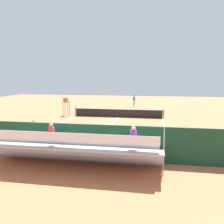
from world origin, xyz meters
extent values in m
plane|color=#CC7047|center=(0.00, 0.00, 0.00)|extent=(60.00, 60.00, 0.00)
cube|color=white|center=(0.00, -11.00, 0.00)|extent=(10.00, 0.10, 0.01)
cube|color=white|center=(0.00, 11.00, 0.00)|extent=(10.00, 0.10, 0.01)
cube|color=white|center=(-5.00, 0.00, 0.00)|extent=(0.10, 22.00, 0.01)
cube|color=white|center=(5.00, 0.00, 0.00)|extent=(0.10, 22.00, 0.01)
cube|color=white|center=(0.00, -6.05, 0.00)|extent=(7.50, 0.10, 0.01)
cube|color=white|center=(0.00, 6.05, 0.00)|extent=(7.50, 0.10, 0.01)
cube|color=white|center=(0.00, 0.00, 0.00)|extent=(0.10, 12.10, 0.01)
cube|color=white|center=(0.00, -11.00, 0.00)|extent=(0.10, 0.30, 0.01)
cube|color=black|center=(0.00, 0.00, 0.46)|extent=(10.00, 0.02, 0.91)
cube|color=white|center=(0.00, 0.00, 0.94)|extent=(10.00, 0.04, 0.06)
cylinder|color=#2D5133|center=(-5.10, 0.00, 0.54)|extent=(0.10, 0.10, 1.07)
cylinder|color=#2D5133|center=(5.10, 0.00, 0.54)|extent=(0.10, 0.10, 1.07)
cube|color=#194228|center=(0.00, 14.00, 1.00)|extent=(18.00, 0.16, 2.00)
cube|color=#9EA0A5|center=(0.00, 14.35, 0.23)|extent=(9.00, 0.10, 0.45)
cube|color=#9EA0A5|center=(0.00, 14.70, 0.41)|extent=(9.00, 0.80, 0.08)
cube|color=#9EA0A5|center=(0.00, 14.32, 0.23)|extent=(9.00, 0.04, 0.45)
cube|color=silver|center=(0.00, 14.80, 0.83)|extent=(8.60, 0.36, 0.04)
cube|color=silver|center=(0.00, 14.98, 1.03)|extent=(8.60, 0.03, 0.36)
cube|color=#9EA0A5|center=(0.00, 15.50, 0.86)|extent=(9.00, 0.80, 0.08)
cube|color=#9EA0A5|center=(0.00, 15.12, 0.68)|extent=(9.00, 0.04, 0.45)
cube|color=silver|center=(0.00, 15.60, 1.28)|extent=(8.60, 0.36, 0.04)
cube|color=silver|center=(0.00, 15.78, 1.48)|extent=(8.60, 0.03, 0.36)
cube|color=#9EA0A5|center=(0.00, 16.30, 1.31)|extent=(9.00, 0.80, 0.08)
cube|color=#9EA0A5|center=(0.00, 15.92, 1.12)|extent=(9.00, 0.04, 0.45)
cube|color=silver|center=(0.00, 16.40, 1.73)|extent=(8.60, 0.36, 0.04)
cube|color=silver|center=(0.00, 16.58, 1.93)|extent=(8.60, 0.03, 0.36)
cylinder|color=#9EA0A5|center=(-4.50, 15.50, 1.18)|extent=(0.06, 0.06, 2.35)
cube|color=#2D2D33|center=(0.71, 16.23, 1.77)|extent=(0.32, 0.40, 0.12)
cylinder|color=red|center=(0.71, 16.35, 2.06)|extent=(0.30, 0.30, 0.45)
sphere|color=tan|center=(0.71, 16.35, 2.38)|extent=(0.20, 0.20, 0.20)
cube|color=#2D2D33|center=(-1.32, 14.63, 0.87)|extent=(0.32, 0.40, 0.12)
cylinder|color=white|center=(-1.32, 14.75, 1.16)|extent=(0.30, 0.30, 0.45)
sphere|color=brown|center=(-1.32, 14.75, 1.48)|extent=(0.20, 0.20, 0.20)
cube|color=#2D2D33|center=(-3.13, 16.23, 1.77)|extent=(0.32, 0.40, 0.12)
cylinder|color=purple|center=(-3.13, 16.35, 2.06)|extent=(0.30, 0.30, 0.45)
sphere|color=beige|center=(-3.13, 16.35, 2.38)|extent=(0.20, 0.20, 0.20)
cube|color=#2D2D33|center=(-3.06, 14.63, 0.87)|extent=(0.32, 0.40, 0.12)
cylinder|color=#9399A3|center=(-3.06, 14.75, 1.16)|extent=(0.30, 0.30, 0.45)
sphere|color=tan|center=(-3.06, 14.75, 1.48)|extent=(0.20, 0.20, 0.20)
cube|color=#2D2D33|center=(1.42, 14.63, 0.87)|extent=(0.32, 0.40, 0.12)
cylinder|color=purple|center=(1.42, 14.75, 1.16)|extent=(0.30, 0.30, 0.45)
sphere|color=brown|center=(1.42, 14.75, 1.48)|extent=(0.20, 0.20, 0.20)
cylinder|color=olive|center=(5.90, -0.32, 0.80)|extent=(0.07, 0.07, 1.60)
cylinder|color=olive|center=(6.50, -0.32, 0.80)|extent=(0.07, 0.07, 1.60)
cylinder|color=olive|center=(5.90, 0.28, 0.80)|extent=(0.07, 0.07, 1.60)
cylinder|color=olive|center=(6.50, 0.28, 0.80)|extent=(0.07, 0.07, 1.60)
cube|color=olive|center=(6.20, -0.02, 1.63)|extent=(0.56, 0.56, 0.06)
cube|color=olive|center=(6.20, 0.22, 1.90)|extent=(0.56, 0.06, 0.48)
cube|color=olive|center=(5.94, -0.02, 1.78)|extent=(0.04, 0.48, 0.04)
cube|color=olive|center=(6.46, -0.02, 1.78)|extent=(0.04, 0.48, 0.04)
cube|color=#234C2D|center=(-1.99, 13.20, 0.45)|extent=(1.80, 0.40, 0.05)
cylinder|color=#234C2D|center=(-2.74, 13.20, 0.23)|extent=(0.06, 0.06, 0.45)
cylinder|color=#234C2D|center=(-1.24, 13.20, 0.23)|extent=(0.06, 0.06, 0.45)
cube|color=#234C2D|center=(-1.99, 13.38, 0.75)|extent=(1.80, 0.04, 0.36)
cube|color=black|center=(0.08, 13.40, 0.18)|extent=(0.90, 0.36, 0.36)
cylinder|color=navy|center=(-0.91, -11.12, 0.42)|extent=(0.14, 0.14, 0.85)
cylinder|color=navy|center=(-0.90, -10.90, 0.42)|extent=(0.14, 0.14, 0.85)
cylinder|color=blue|center=(-0.91, -11.01, 1.15)|extent=(0.37, 0.37, 0.60)
sphere|color=#8C6647|center=(-0.91, -11.01, 1.56)|extent=(0.22, 0.22, 0.22)
cylinder|color=#8C6647|center=(-0.90, -10.79, 1.65)|extent=(0.25, 0.10, 0.55)
cylinder|color=#8C6647|center=(-0.91, -11.23, 1.18)|extent=(0.09, 0.09, 0.50)
cylinder|color=black|center=(0.07, -10.55, 0.01)|extent=(0.09, 0.28, 0.03)
torus|color=#D8CC4C|center=(0.13, -10.81, 0.01)|extent=(0.37, 0.37, 0.02)
cylinder|color=white|center=(0.13, -10.81, 0.01)|extent=(0.25, 0.25, 0.00)
sphere|color=#CCDB33|center=(0.94, -7.17, 0.03)|extent=(0.07, 0.07, 0.07)
sphere|color=#CCDB33|center=(0.34, -9.92, 0.03)|extent=(0.07, 0.07, 0.07)
cylinder|color=#232328|center=(3.59, 13.23, 0.42)|extent=(0.14, 0.14, 0.85)
cylinder|color=#232328|center=(3.55, 13.01, 0.42)|extent=(0.14, 0.14, 0.85)
cylinder|color=blue|center=(3.57, 13.12, 1.15)|extent=(0.41, 0.41, 0.60)
sphere|color=tan|center=(3.57, 13.12, 1.56)|extent=(0.22, 0.22, 0.22)
cylinder|color=tan|center=(3.53, 12.90, 1.65)|extent=(0.26, 0.13, 0.55)
cylinder|color=tan|center=(3.60, 13.34, 1.18)|extent=(0.10, 0.10, 0.50)
camera|label=1|loc=(-3.98, 26.59, 4.65)|focal=38.27mm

